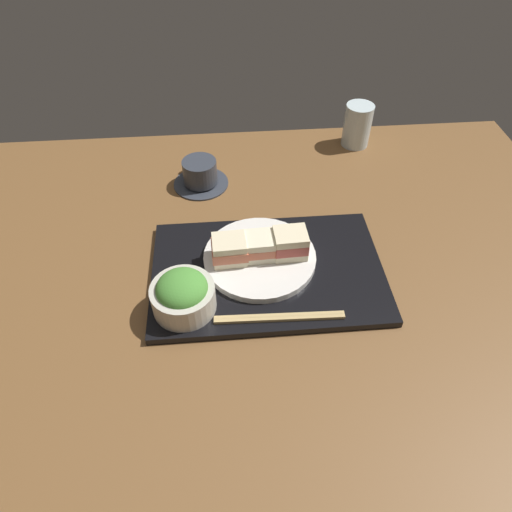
{
  "coord_description": "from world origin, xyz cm",
  "views": [
    {
      "loc": [
        -7.15,
        -60.67,
        66.01
      ],
      "look_at": [
        -2.24,
        -2.17,
        5.0
      ],
      "focal_mm": 31.84,
      "sensor_mm": 36.0,
      "label": 1
    }
  ],
  "objects": [
    {
      "name": "drinking_glass",
      "position": [
        27.57,
        41.64,
        5.47
      ],
      "size": [
        7.06,
        7.06,
        10.93
      ],
      "primitive_type": "cylinder",
      "color": "silver",
      "rests_on": "ground_plane"
    },
    {
      "name": "chopsticks_pair",
      "position": [
        0.84,
        -14.32,
        1.91
      ],
      "size": [
        22.78,
        2.12,
        0.7
      ],
      "color": "tan",
      "rests_on": "serving_tray"
    },
    {
      "name": "sandwich_middle",
      "position": [
        -1.33,
        -0.05,
        5.33
      ],
      "size": [
        6.55,
        5.63,
        4.73
      ],
      "color": "#EFE5C1",
      "rests_on": "sandwich_plate"
    },
    {
      "name": "sandwich_near",
      "position": [
        -7.12,
        -0.58,
        5.47
      ],
      "size": [
        6.88,
        5.86,
        5.02
      ],
      "color": "beige",
      "rests_on": "sandwich_plate"
    },
    {
      "name": "ground_plane",
      "position": [
        0.0,
        0.0,
        -1.5
      ],
      "size": [
        140.0,
        100.0,
        3.0
      ],
      "primitive_type": "cube",
      "color": "brown"
    },
    {
      "name": "serving_tray",
      "position": [
        -0.08,
        -2.45,
        0.78
      ],
      "size": [
        44.3,
        28.92,
        1.56
      ],
      "primitive_type": "cube",
      "color": "black",
      "rests_on": "ground_plane"
    },
    {
      "name": "coffee_cup",
      "position": [
        -12.91,
        27.58,
        2.86
      ],
      "size": [
        12.97,
        12.97,
        6.37
      ],
      "color": "#333842",
      "rests_on": "ground_plane"
    },
    {
      "name": "sandwich_plate",
      "position": [
        -1.33,
        -0.05,
        2.26
      ],
      "size": [
        21.84,
        21.84,
        1.41
      ],
      "primitive_type": "cylinder",
      "color": "silver",
      "rests_on": "serving_tray"
    },
    {
      "name": "sandwich_far",
      "position": [
        4.47,
        0.47,
        5.64
      ],
      "size": [
        6.44,
        5.6,
        5.36
      ],
      "color": "beige",
      "rests_on": "sandwich_plate"
    },
    {
      "name": "salad_bowl",
      "position": [
        -15.6,
        -10.29,
        5.04
      ],
      "size": [
        11.24,
        11.24,
        7.5
      ],
      "color": "beige",
      "rests_on": "serving_tray"
    }
  ]
}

